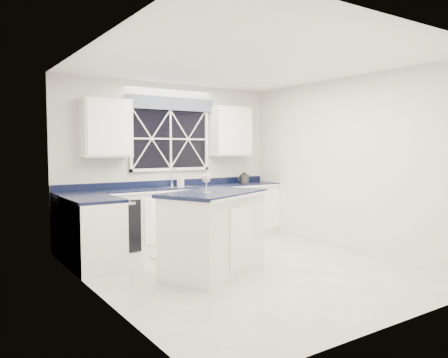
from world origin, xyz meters
TOP-DOWN VIEW (x-y plane):
  - ground at (0.00, 0.00)m, footprint 4.50×4.50m
  - back_wall at (0.00, 2.25)m, footprint 4.00×0.10m
  - base_cabinets at (-0.33, 1.78)m, footprint 3.99×1.60m
  - countertop at (0.00, 1.95)m, footprint 3.98×0.64m
  - dishwasher at (-1.10, 1.95)m, footprint 0.60×0.58m
  - window at (0.00, 2.20)m, footprint 1.65×0.09m
  - upper_cabinets at (0.00, 2.08)m, footprint 3.10×0.34m
  - faucet at (0.00, 2.14)m, footprint 0.05×0.20m
  - island at (-0.49, 0.07)m, footprint 1.61×1.33m
  - rug at (-0.25, 0.87)m, footprint 1.21×0.75m
  - kettle at (1.46, 2.03)m, footprint 0.30×0.19m
  - wine_glass at (-0.63, 0.01)m, footprint 0.11×0.11m
  - soap_bottle at (0.15, 2.13)m, footprint 0.11×0.12m

SIDE VIEW (x-z plane):
  - ground at x=0.00m, z-range 0.00..0.00m
  - rug at x=-0.25m, z-range 0.00..0.02m
  - dishwasher at x=-1.10m, z-range 0.00..0.82m
  - base_cabinets at x=-0.33m, z-range 0.00..0.90m
  - island at x=-0.49m, z-range 0.00..1.04m
  - countertop at x=0.00m, z-range 0.90..0.94m
  - soap_bottle at x=0.15m, z-range 0.94..1.13m
  - kettle at x=1.46m, z-range 0.93..1.14m
  - faucet at x=0.00m, z-range 0.95..1.25m
  - wine_glass at x=-0.63m, z-range 1.09..1.35m
  - back_wall at x=0.00m, z-range 0.00..2.70m
  - window at x=0.00m, z-range 1.20..2.46m
  - upper_cabinets at x=0.00m, z-range 1.45..2.35m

